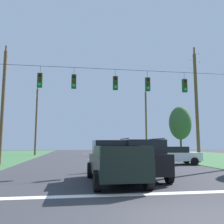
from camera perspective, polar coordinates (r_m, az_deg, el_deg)
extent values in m
plane|color=#333338|center=(6.60, 16.08, -23.08)|extent=(120.00, 120.00, 0.00)
cube|color=white|center=(9.16, 8.41, -18.72)|extent=(14.22, 0.45, 0.01)
cube|color=white|center=(14.94, 1.52, -14.36)|extent=(2.50, 0.15, 0.01)
cube|color=white|center=(21.51, -1.63, -12.23)|extent=(2.50, 0.15, 0.01)
cube|color=white|center=(27.47, -3.16, -11.17)|extent=(2.50, 0.15, 0.01)
cube|color=white|center=(38.70, -4.74, -10.06)|extent=(2.50, 0.15, 0.01)
cube|color=white|center=(45.17, -5.29, -9.67)|extent=(2.50, 0.15, 0.01)
cylinder|color=black|center=(16.90, 0.79, 10.10)|extent=(16.83, 0.02, 0.02)
cylinder|color=black|center=(16.80, -16.68, 9.63)|extent=(0.02, 0.02, 0.50)
cube|color=#19471E|center=(16.61, -16.77, 7.23)|extent=(0.32, 0.24, 0.95)
cylinder|color=#310503|center=(16.55, -16.80, 8.34)|extent=(0.20, 0.04, 0.20)
cylinder|color=#352203|center=(16.47, -16.84, 7.33)|extent=(0.20, 0.04, 0.20)
cylinder|color=green|center=(16.40, -16.88, 6.32)|extent=(0.20, 0.04, 0.20)
cylinder|color=black|center=(16.63, -9.01, 9.58)|extent=(0.02, 0.02, 0.50)
cube|color=#19471E|center=(16.43, -9.06, 7.16)|extent=(0.32, 0.24, 0.95)
cylinder|color=#310503|center=(16.37, -9.04, 8.28)|extent=(0.20, 0.04, 0.20)
cylinder|color=#352203|center=(16.29, -9.06, 7.27)|extent=(0.20, 0.04, 0.20)
cylinder|color=green|center=(16.22, -9.08, 6.24)|extent=(0.20, 0.04, 0.20)
cylinder|color=black|center=(16.83, 0.79, 9.28)|extent=(0.02, 0.02, 0.50)
cube|color=#19471E|center=(16.63, 0.79, 6.89)|extent=(0.32, 0.24, 0.95)
cylinder|color=#310503|center=(16.58, 0.87, 7.99)|extent=(0.20, 0.04, 0.20)
cylinder|color=#352203|center=(16.50, 0.87, 6.99)|extent=(0.20, 0.04, 0.20)
cylinder|color=green|center=(16.43, 0.88, 5.97)|extent=(0.20, 0.04, 0.20)
cylinder|color=black|center=(17.33, 8.43, 8.86)|extent=(0.02, 0.02, 0.50)
cube|color=#19471E|center=(17.15, 8.47, 6.53)|extent=(0.32, 0.24, 0.95)
cylinder|color=#310503|center=(17.09, 8.59, 7.60)|extent=(0.20, 0.04, 0.20)
cylinder|color=#352203|center=(17.01, 8.61, 6.63)|extent=(0.20, 0.04, 0.20)
cylinder|color=green|center=(16.94, 8.63, 5.64)|extent=(0.20, 0.04, 0.20)
cylinder|color=black|center=(18.31, 16.79, 8.22)|extent=(0.02, 0.02, 0.50)
cube|color=#19471E|center=(18.13, 16.88, 6.01)|extent=(0.32, 0.24, 0.95)
cylinder|color=#310503|center=(18.07, 17.03, 7.02)|extent=(0.20, 0.04, 0.20)
cylinder|color=#352203|center=(18.00, 17.07, 6.09)|extent=(0.20, 0.04, 0.20)
cylinder|color=green|center=(17.94, 17.11, 5.16)|extent=(0.20, 0.04, 0.20)
cube|color=black|center=(11.30, 0.68, -12.42)|extent=(2.08, 5.43, 0.85)
cube|color=black|center=(11.90, 0.12, -8.43)|extent=(1.88, 1.93, 0.70)
cube|color=black|center=(9.80, -3.43, -9.37)|extent=(0.13, 2.38, 0.45)
cube|color=black|center=(10.17, 7.31, -9.25)|extent=(0.13, 2.38, 0.45)
cube|color=black|center=(8.67, 3.75, -9.62)|extent=(1.96, 0.13, 0.45)
cylinder|color=black|center=(13.04, -5.22, -13.60)|extent=(0.29, 0.80, 0.80)
cylinder|color=black|center=(13.33, 3.63, -13.48)|extent=(0.29, 0.80, 0.80)
cylinder|color=black|center=(9.41, -3.55, -16.03)|extent=(0.29, 0.80, 0.80)
cylinder|color=black|center=(9.82, 8.60, -15.60)|extent=(0.29, 0.80, 0.80)
cube|color=black|center=(12.79, 6.65, -11.65)|extent=(2.16, 4.88, 0.95)
cube|color=black|center=(12.61, 6.74, -8.07)|extent=(1.94, 3.28, 0.65)
cylinder|color=black|center=(12.45, 2.87, -6.40)|extent=(0.17, 2.72, 0.05)
cylinder|color=black|center=(12.82, 10.45, -6.32)|extent=(0.17, 2.72, 0.05)
cylinder|color=black|center=(14.27, 1.28, -13.17)|extent=(0.29, 0.77, 0.76)
cylinder|color=black|center=(14.64, 9.08, -12.93)|extent=(0.29, 0.77, 0.76)
cylinder|color=black|center=(11.06, 3.47, -14.84)|extent=(0.29, 0.77, 0.76)
cylinder|color=black|center=(11.53, 13.39, -14.35)|extent=(0.29, 0.77, 0.76)
cube|color=silver|center=(21.66, 14.56, -10.20)|extent=(4.43, 2.14, 0.70)
cube|color=black|center=(21.63, 14.50, -8.61)|extent=(2.22, 1.78, 0.50)
cylinder|color=black|center=(20.41, 11.54, -11.46)|extent=(0.66, 0.27, 0.64)
cylinder|color=black|center=(22.15, 10.29, -11.16)|extent=(0.66, 0.27, 0.64)
cylinder|color=black|center=(21.33, 19.05, -11.02)|extent=(0.66, 0.27, 0.64)
cylinder|color=black|center=(23.00, 17.28, -10.80)|extent=(0.66, 0.27, 0.64)
cylinder|color=brown|center=(24.49, 19.49, 1.20)|extent=(0.31, 0.31, 10.60)
cube|color=brown|center=(25.65, 19.01, 12.08)|extent=(0.12, 0.12, 2.15)
cylinder|color=#B2B7BC|center=(26.41, 18.13, 11.75)|extent=(0.08, 0.08, 0.12)
cylinder|color=#B2B7BC|center=(24.98, 19.93, 12.95)|extent=(0.08, 0.08, 0.12)
cube|color=brown|center=(25.37, 19.10, 10.16)|extent=(0.12, 0.12, 2.29)
cylinder|color=#B2B7BC|center=(26.18, 18.15, 9.85)|extent=(0.08, 0.08, 0.12)
cylinder|color=#B2B7BC|center=(24.64, 20.08, 11.03)|extent=(0.08, 0.08, 0.12)
cylinder|color=brown|center=(41.41, 8.12, -2.44)|extent=(0.30, 0.30, 10.69)
cube|color=brown|center=(42.12, 8.00, 4.28)|extent=(0.12, 0.12, 2.07)
cylinder|color=#B2B7BC|center=(42.93, 7.68, 4.21)|extent=(0.08, 0.08, 0.12)
cylinder|color=#B2B7BC|center=(41.37, 8.32, 4.67)|extent=(0.08, 0.08, 0.12)
cube|color=brown|center=(41.95, 8.02, 3.07)|extent=(0.12, 0.12, 2.19)
cylinder|color=#B2B7BC|center=(42.80, 7.68, 3.02)|extent=(0.08, 0.08, 0.12)
cylinder|color=#B2B7BC|center=(41.15, 8.36, 3.45)|extent=(0.08, 0.08, 0.12)
cylinder|color=brown|center=(22.64, -24.57, 1.23)|extent=(0.29, 0.29, 9.90)
cube|color=brown|center=(23.70, -23.97, 12.17)|extent=(0.12, 0.12, 1.82)
cylinder|color=#B2B7BC|center=(24.40, -23.49, 11.87)|extent=(0.08, 0.08, 0.12)
cylinder|color=#B2B7BC|center=(23.08, -24.44, 13.04)|extent=(0.08, 0.08, 0.12)
cylinder|color=brown|center=(38.63, -17.58, -2.19)|extent=(0.28, 0.28, 10.19)
cube|color=brown|center=(39.31, -17.32, 4.63)|extent=(0.12, 0.12, 2.06)
cylinder|color=#B2B7BC|center=(40.13, -17.13, 4.56)|extent=(0.08, 0.08, 0.12)
cylinder|color=#B2B7BC|center=(38.54, -17.50, 5.06)|extent=(0.08, 0.08, 0.12)
cube|color=brown|center=(39.13, -17.37, 3.34)|extent=(0.12, 0.12, 1.93)
cylinder|color=#B2B7BC|center=(39.91, -17.19, 3.31)|extent=(0.08, 0.08, 0.12)
cylinder|color=#B2B7BC|center=(38.41, -17.54, 3.73)|extent=(0.08, 0.08, 0.12)
cylinder|color=brown|center=(30.75, 16.09, -7.56)|extent=(0.25, 0.25, 3.16)
ellipsoid|color=#345D2E|center=(30.85, 15.91, -2.53)|extent=(2.73, 2.73, 4.09)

